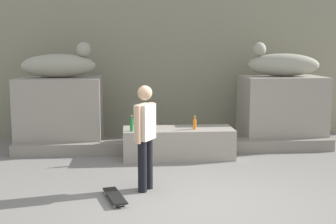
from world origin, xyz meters
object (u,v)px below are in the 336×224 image
object	(u,v)px
statue_reclining_right	(281,64)
bottle_green	(132,125)
skateboard	(115,196)
bottle_orange	(195,124)
skater	(145,133)
statue_reclining_left	(60,65)

from	to	relation	value
statue_reclining_right	bottle_green	bearing A→B (deg)	34.48
skateboard	bottle_orange	world-z (taller)	bottle_orange
statue_reclining_right	skater	world-z (taller)	statue_reclining_right
statue_reclining_left	bottle_green	world-z (taller)	statue_reclining_left
statue_reclining_right	skater	distance (m)	4.63
statue_reclining_left	bottle_orange	bearing A→B (deg)	-29.21
skateboard	bottle_green	world-z (taller)	bottle_green
statue_reclining_left	statue_reclining_right	xyz separation A→B (m)	(4.97, 0.00, 0.00)
skateboard	bottle_green	size ratio (longest dim) A/B	2.62
statue_reclining_left	bottle_green	bearing A→B (deg)	-46.52
bottle_orange	skater	bearing A→B (deg)	-118.72
bottle_green	bottle_orange	bearing A→B (deg)	4.80
bottle_green	bottle_orange	size ratio (longest dim) A/B	1.15
statue_reclining_right	bottle_green	size ratio (longest dim) A/B	5.35
statue_reclining_right	skater	xyz separation A→B (m)	(-3.23, -3.18, -0.94)
bottle_orange	skateboard	bearing A→B (deg)	-122.85
statue_reclining_left	statue_reclining_right	bearing A→B (deg)	-5.41
statue_reclining_right	bottle_green	xyz separation A→B (m)	(-3.43, -1.35, -1.12)
statue_reclining_left	skater	xyz separation A→B (m)	(1.74, -3.17, -0.94)
skateboard	bottle_green	distance (m)	2.38
statue_reclining_left	bottle_orange	size ratio (longest dim) A/B	6.01
skateboard	bottle_orange	bearing A→B (deg)	132.10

